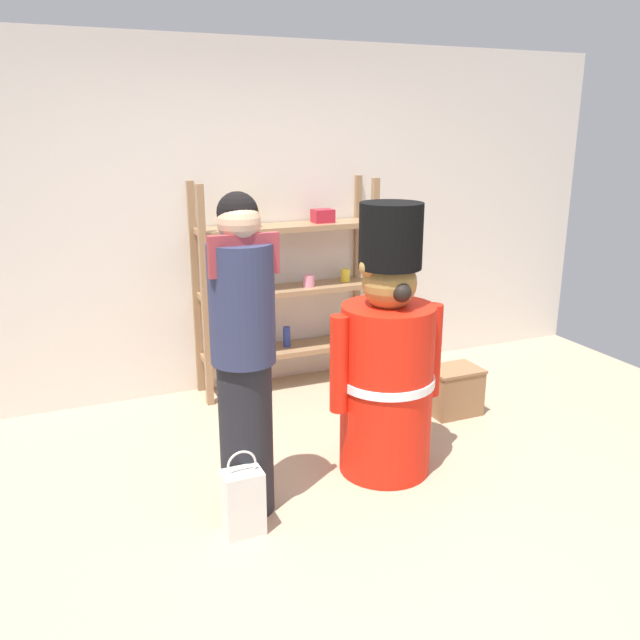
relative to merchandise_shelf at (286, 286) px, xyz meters
The scene contains 7 objects.
ground_plane 2.16m from the merchandise_shelf, 98.88° to the right, with size 6.40×6.40×0.00m, color tan.
back_wall 0.62m from the merchandise_shelf, 144.47° to the left, with size 6.40×0.12×2.60m, color silver.
merchandise_shelf is the anchor object (origin of this frame).
teddy_bear_guard 1.51m from the merchandise_shelf, 87.79° to the right, with size 0.71×0.56×1.60m.
person_shopper 1.80m from the merchandise_shelf, 117.25° to the right, with size 0.35×0.33×1.70m.
shopping_bag 2.12m from the merchandise_shelf, 116.82° to the right, with size 0.20×0.14×0.46m.
display_crate 1.48m from the merchandise_shelf, 47.62° to the right, with size 0.37×0.28×0.34m.
Camera 1 is at (-1.40, -2.68, 2.00)m, focal length 37.17 mm.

